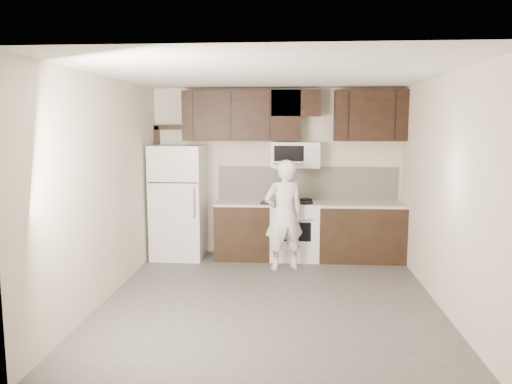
# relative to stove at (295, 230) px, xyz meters

# --- Properties ---
(floor) EXTENTS (4.50, 4.50, 0.00)m
(floor) POSITION_rel_stove_xyz_m (-0.30, -1.94, -0.46)
(floor) COLOR #4C4947
(floor) RESTS_ON ground
(back_wall) EXTENTS (4.00, 0.00, 4.00)m
(back_wall) POSITION_rel_stove_xyz_m (-0.30, 0.31, 0.89)
(back_wall) COLOR beige
(back_wall) RESTS_ON ground
(ceiling) EXTENTS (4.50, 4.50, 0.00)m
(ceiling) POSITION_rel_stove_xyz_m (-0.30, -1.94, 2.24)
(ceiling) COLOR white
(ceiling) RESTS_ON back_wall
(counter_run) EXTENTS (2.95, 0.64, 0.91)m
(counter_run) POSITION_rel_stove_xyz_m (0.30, 0.00, -0.00)
(counter_run) COLOR black
(counter_run) RESTS_ON floor
(stove) EXTENTS (0.76, 0.66, 0.94)m
(stove) POSITION_rel_stove_xyz_m (0.00, 0.00, 0.00)
(stove) COLOR silver
(stove) RESTS_ON floor
(backsplash) EXTENTS (2.90, 0.02, 0.54)m
(backsplash) POSITION_rel_stove_xyz_m (0.20, 0.30, 0.72)
(backsplash) COLOR beige
(backsplash) RESTS_ON counter_run
(upper_cabinets) EXTENTS (3.48, 0.35, 0.78)m
(upper_cabinets) POSITION_rel_stove_xyz_m (-0.09, 0.14, 1.82)
(upper_cabinets) COLOR black
(upper_cabinets) RESTS_ON back_wall
(microwave) EXTENTS (0.76, 0.42, 0.40)m
(microwave) POSITION_rel_stove_xyz_m (-0.00, 0.12, 1.19)
(microwave) COLOR silver
(microwave) RESTS_ON upper_cabinets
(refrigerator) EXTENTS (0.80, 0.76, 1.80)m
(refrigerator) POSITION_rel_stove_xyz_m (-1.85, -0.05, 0.44)
(refrigerator) COLOR silver
(refrigerator) RESTS_ON floor
(door_trim) EXTENTS (0.50, 0.08, 2.12)m
(door_trim) POSITION_rel_stove_xyz_m (-2.22, 0.27, 0.79)
(door_trim) COLOR black
(door_trim) RESTS_ON floor
(saucepan) EXTENTS (0.30, 0.18, 0.17)m
(saucepan) POSITION_rel_stove_xyz_m (-0.18, -0.15, 0.52)
(saucepan) COLOR silver
(saucepan) RESTS_ON stove
(baking_tray) EXTENTS (0.38, 0.30, 0.02)m
(baking_tray) POSITION_rel_stove_xyz_m (-0.35, -0.15, 0.46)
(baking_tray) COLOR black
(baking_tray) RESTS_ON counter_run
(pizza) EXTENTS (0.26, 0.26, 0.02)m
(pizza) POSITION_rel_stove_xyz_m (-0.35, -0.15, 0.48)
(pizza) COLOR #CFBE8B
(pizza) RESTS_ON baking_tray
(person) EXTENTS (0.69, 0.57, 1.62)m
(person) POSITION_rel_stove_xyz_m (-0.16, -0.58, 0.35)
(person) COLOR silver
(person) RESTS_ON floor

